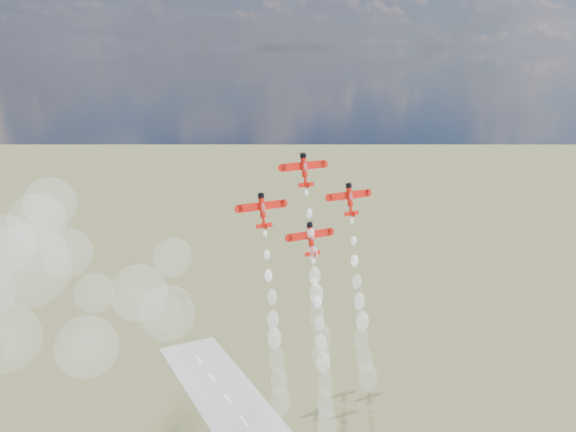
% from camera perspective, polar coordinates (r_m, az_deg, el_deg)
% --- Properties ---
extents(plane_lead, '(13.17, 4.71, 9.29)m').
position_cam_1_polar(plane_lead, '(166.52, 1.54, 4.41)').
color(plane_lead, red).
rests_on(plane_lead, ground).
extents(plane_left, '(13.17, 4.71, 9.29)m').
position_cam_1_polar(plane_left, '(160.92, -2.41, 0.62)').
color(plane_left, red).
rests_on(plane_left, ground).
extents(plane_right, '(13.17, 4.71, 9.29)m').
position_cam_1_polar(plane_right, '(173.52, 5.80, 1.65)').
color(plane_right, red).
rests_on(plane_right, ground).
extents(plane_slot, '(13.17, 4.71, 9.29)m').
position_cam_1_polar(plane_slot, '(167.59, 2.16, -2.08)').
color(plane_slot, red).
rests_on(plane_slot, ground).
extents(smoke_trail_lead, '(5.82, 13.29, 47.53)m').
position_cam_1_polar(smoke_trail_lead, '(171.81, 2.91, -9.99)').
color(smoke_trail_lead, white).
rests_on(smoke_trail_lead, plane_lead).
extents(smoke_trail_left, '(5.24, 13.56, 47.35)m').
position_cam_1_polar(smoke_trail_left, '(168.60, -1.00, -14.00)').
color(smoke_trail_left, white).
rests_on(smoke_trail_left, plane_left).
extents(smoke_trail_right, '(5.77, 13.08, 47.61)m').
position_cam_1_polar(smoke_trail_right, '(181.09, 7.09, -12.02)').
color(smoke_trail_right, white).
rests_on(smoke_trail_right, plane_right).
extents(smoke_trail_slot, '(5.34, 12.64, 47.73)m').
position_cam_1_polar(smoke_trail_slot, '(177.85, 3.44, -15.92)').
color(smoke_trail_slot, white).
rests_on(smoke_trail_slot, plane_slot).
extents(drifted_smoke_cloud, '(64.67, 40.60, 53.76)m').
position_cam_1_polar(drifted_smoke_cloud, '(175.99, -20.56, -6.24)').
color(drifted_smoke_cloud, white).
rests_on(drifted_smoke_cloud, ground).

